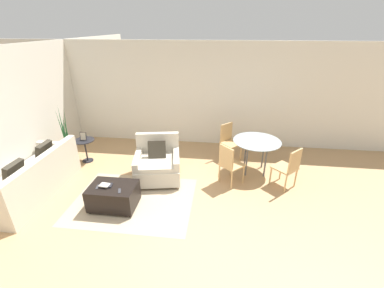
% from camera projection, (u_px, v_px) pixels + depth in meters
% --- Properties ---
extents(ground_plane, '(20.00, 20.00, 0.00)m').
position_uv_depth(ground_plane, '(165.00, 229.00, 4.27)').
color(ground_plane, tan).
extents(wall_back, '(12.00, 0.06, 2.75)m').
position_uv_depth(wall_back, '(191.00, 95.00, 6.90)').
color(wall_back, silver).
rests_on(wall_back, ground_plane).
extents(wall_left, '(0.06, 12.00, 2.75)m').
position_uv_depth(wall_left, '(20.00, 114.00, 5.41)').
color(wall_left, silver).
rests_on(wall_left, ground_plane).
extents(area_rug, '(2.27, 1.74, 0.01)m').
position_uv_depth(area_rug, '(134.00, 200.00, 4.97)').
color(area_rug, tan).
rests_on(area_rug, ground_plane).
extents(couch, '(0.94, 2.07, 0.92)m').
position_uv_depth(couch, '(32.00, 181.00, 5.03)').
color(couch, beige).
rests_on(couch, ground_plane).
extents(armchair, '(1.10, 1.09, 0.92)m').
position_uv_depth(armchair, '(158.00, 164.00, 5.57)').
color(armchair, beige).
rests_on(armchair, ground_plane).
extents(ottoman, '(0.84, 0.58, 0.45)m').
position_uv_depth(ottoman, '(114.00, 196.00, 4.70)').
color(ottoman, black).
rests_on(ottoman, ground_plane).
extents(book_stack, '(0.24, 0.18, 0.04)m').
position_uv_depth(book_stack, '(105.00, 185.00, 4.60)').
color(book_stack, black).
rests_on(book_stack, ottoman).
extents(tv_remote_primary, '(0.06, 0.14, 0.01)m').
position_uv_depth(tv_remote_primary, '(98.00, 187.00, 4.58)').
color(tv_remote_primary, '#333338').
rests_on(tv_remote_primary, ottoman).
extents(tv_remote_secondary, '(0.09, 0.15, 0.01)m').
position_uv_depth(tv_remote_secondary, '(119.00, 191.00, 4.47)').
color(tv_remote_secondary, '#333338').
rests_on(tv_remote_secondary, ottoman).
extents(potted_plant, '(0.34, 0.34, 1.40)m').
position_uv_depth(potted_plant, '(69.00, 147.00, 6.39)').
color(potted_plant, brown).
rests_on(potted_plant, ground_plane).
extents(side_table, '(0.48, 0.48, 0.57)m').
position_uv_depth(side_table, '(85.00, 146.00, 6.24)').
color(side_table, black).
rests_on(side_table, ground_plane).
extents(picture_frame, '(0.16, 0.07, 0.20)m').
position_uv_depth(picture_frame, '(83.00, 136.00, 6.13)').
color(picture_frame, black).
rests_on(picture_frame, side_table).
extents(dining_table, '(1.04, 1.04, 0.77)m').
position_uv_depth(dining_table, '(257.00, 145.00, 5.68)').
color(dining_table, '#99A8AD').
rests_on(dining_table, ground_plane).
extents(dining_chair_near_left, '(0.59, 0.59, 0.90)m').
position_uv_depth(dining_chair_near_left, '(229.00, 162.00, 5.27)').
color(dining_chair_near_left, tan).
rests_on(dining_chair_near_left, ground_plane).
extents(dining_chair_near_right, '(0.59, 0.59, 0.90)m').
position_uv_depth(dining_chair_near_right, '(289.00, 166.00, 5.14)').
color(dining_chair_near_right, tan).
rests_on(dining_chair_near_right, ground_plane).
extents(dining_chair_far_left, '(0.59, 0.59, 0.90)m').
position_uv_depth(dining_chair_far_left, '(229.00, 139.00, 6.35)').
color(dining_chair_far_left, tan).
rests_on(dining_chair_far_left, ground_plane).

